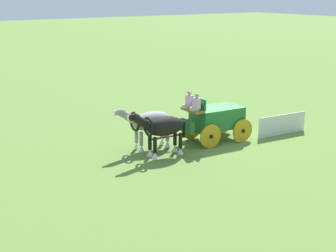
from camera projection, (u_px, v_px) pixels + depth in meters
name	position (u px, v px, depth m)	size (l,w,h in m)	color
ground_plane	(216.00, 140.00, 25.31)	(220.00, 220.00, 0.00)	olive
show_wagon	(214.00, 118.00, 24.90)	(5.50, 2.06, 2.72)	#236B2D
draft_horse_near	(162.00, 128.00, 22.65)	(3.03, 1.04, 2.22)	black
draft_horse_off	(149.00, 122.00, 23.74)	(3.14, 1.09, 2.17)	#9E998E
sponsor_banner	(282.00, 125.00, 26.21)	(3.20, 0.06, 1.10)	silver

